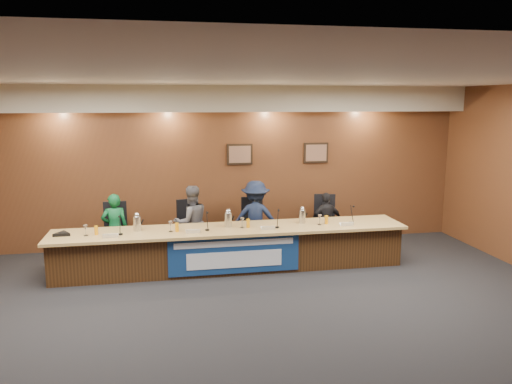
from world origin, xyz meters
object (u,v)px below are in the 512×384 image
Objects in this scene: panelist_c at (256,218)px; panelist_d at (326,222)px; dais_body at (231,249)px; office_chair_d at (324,226)px; banner at (235,255)px; speakerphone at (62,234)px; office_chair_a at (116,236)px; panelist_a at (115,228)px; carafe_left at (137,224)px; office_chair_c at (255,229)px; panelist_b at (191,222)px; office_chair_b at (191,232)px; carafe_right at (302,217)px; carafe_mid at (228,220)px.

panelist_d is (1.41, 0.00, -0.14)m from panelist_c.
dais_body is 12.50× the size of office_chair_d.
banner is 2.83m from speakerphone.
dais_body is at bearing -24.84° from office_chair_a.
panelist_a is 2.67× the size of office_chair_a.
speakerphone is at bearing -176.18° from carafe_left.
office_chair_c is (-1.41, 0.10, -0.10)m from panelist_d.
banner is 1.59× the size of panelist_b.
panelist_c reaches higher than office_chair_b.
dais_body is 1.00m from office_chair_c.
dais_body is 4.69× the size of panelist_a.
panelist_a is 0.89× the size of panelist_c.
panelist_a is at bearing 150.73° from banner.
carafe_right is (0.73, -0.66, 0.15)m from panelist_c.
panelist_d is at bearing -73.94° from office_chair_d.
dais_body is at bearing -48.69° from carafe_mid.
panelist_a is at bearing -92.81° from office_chair_a.
banner is at bearing 144.85° from panelist_a.
dais_body is 24.22× the size of carafe_mid.
panelist_c is 0.99m from carafe_right.
dais_body is at bearing 90.00° from banner.
panelist_c is 3.43m from speakerphone.
banner is 2.33m from panelist_a.
panelist_b is 2.62m from panelist_d.
panelist_b is 2.26m from speakerphone.
panelist_a is at bearing -5.45° from panelist_d.
carafe_left and carafe_mid have the same top height.
dais_body is 0.42m from banner.
banner is at bearing 24.42° from panelist_d.
office_chair_d is (2.62, 0.00, 0.00)m from office_chair_b.
panelist_d reaches higher than office_chair_d.
carafe_left is 2.88m from carafe_right.
panelist_c reaches higher than panelist_a.
panelist_d reaches higher than dais_body.
banner reaches higher than office_chair_c.
panelist_b is 5.74× the size of carafe_right.
carafe_right is (3.32, -0.76, 0.39)m from office_chair_a.
banner is at bearing -75.87° from office_chair_b.
office_chair_a and office_chair_c have the same top height.
office_chair_b is at bearing -163.94° from office_chair_d.
carafe_mid is (-0.61, -0.67, 0.16)m from panelist_c.
banner is 4.58× the size of office_chair_a.
dais_body is at bearing -177.35° from carafe_right.
carafe_left is (-1.59, 0.47, 0.49)m from banner.
speakerphone is (-1.19, -0.08, -0.10)m from carafe_left.
panelist_d reaches higher than banner.
speakerphone is at bearing -178.76° from carafe_right.
panelist_c is at bearing 51.69° from dais_body.
panelist_c reaches higher than banner.
panelist_a is at bearing -162.51° from office_chair_d.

